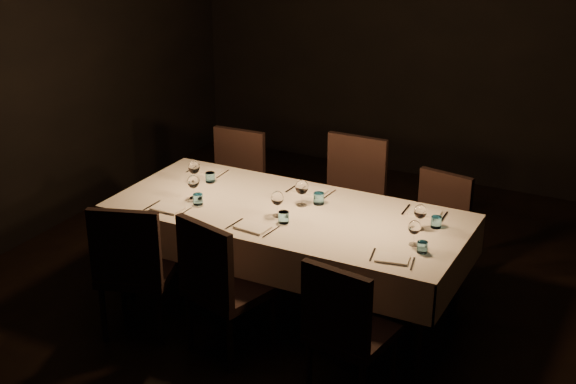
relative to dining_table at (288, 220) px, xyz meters
The scene contains 14 objects.
room 0.81m from the dining_table, ahead, with size 5.01×6.01×3.01m.
dining_table is the anchor object (origin of this frame).
chair_near_left 1.12m from the dining_table, 131.65° to the right, with size 0.60×0.60×0.99m.
place_setting_near_left 0.75m from the dining_table, 162.86° to the right, with size 0.32×0.40×0.18m.
chair_near_center 0.78m from the dining_table, 97.46° to the right, with size 0.58×0.58×0.98m.
place_setting_near_center 0.26m from the dining_table, 94.03° to the right, with size 0.34×0.41×0.18m.
chair_near_right 1.19m from the dining_table, 46.23° to the right, with size 0.51×0.51×0.94m.
place_setting_near_right 1.01m from the dining_table, 12.61° to the right, with size 0.32×0.39×0.17m.
chair_far_left 1.20m from the dining_table, 139.88° to the left, with size 0.48×0.48×0.97m.
place_setting_far_left 0.90m from the dining_table, 165.77° to the left, with size 0.33×0.40×0.18m.
chair_far_center 0.87m from the dining_table, 82.58° to the left, with size 0.50×0.50×1.04m.
place_setting_far_center 0.27m from the dining_table, 76.11° to the left, with size 0.35×0.41×0.19m.
chair_far_right 1.18m from the dining_table, 43.20° to the left, with size 0.49×0.49×0.89m.
place_setting_far_right 0.97m from the dining_table, 13.16° to the left, with size 0.32×0.40×0.18m.
Camera 1 is at (2.37, -4.59, 3.03)m, focal length 50.00 mm.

